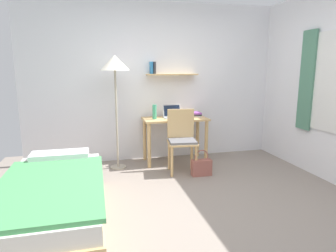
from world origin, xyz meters
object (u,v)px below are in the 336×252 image
Objects in this scene: laptop at (173,114)px; water_bottle at (154,112)px; desk_chair at (182,138)px; desk at (175,127)px; handbag at (201,167)px; bed at (53,202)px; book_stack at (196,114)px; standing_lamp at (115,68)px.

water_bottle reaches higher than laptop.
water_bottle reaches higher than desk_chair.
desk is 0.88m from handbag.
desk reaches higher than bed.
desk is 4.89× the size of book_stack.
book_stack is (0.41, 0.54, 0.26)m from desk_chair.
laptop reaches higher than desk_chair.
handbag is at bearing -51.81° from water_bottle.
handbag is (0.23, -0.78, -0.66)m from laptop.
desk is 3.40× the size of laptop.
water_bottle reaches higher than handbag.
desk_chair is 3.06× the size of laptop.
handbag is at bearing -73.41° from laptop.
desk is 0.43m from water_bottle.
standing_lamp is 7.42× the size of water_bottle.
book_stack is (2.07, 1.72, 0.53)m from bed.
laptop reaches higher than book_stack.
standing_lamp is at bearing 64.50° from bed.
water_bottle reaches higher than book_stack.
standing_lamp is at bearing 157.70° from desk_chair.
desk_chair reaches higher than desk.
laptop reaches higher than handbag.
water_bottle is 1.14m from handbag.
laptop is 1.44× the size of book_stack.
standing_lamp reaches higher than handbag.
bed is 2.45m from laptop.
desk_chair is at bearing 132.88° from handbag.
bed is 1.83× the size of desk.
laptop is at bearing 106.59° from handbag.
water_bottle is 0.74m from book_stack.
desk is at bearing 86.95° from desk_chair.
desk_chair is at bearing 35.34° from bed.
handbag is at bearing -74.37° from desk.
bed is 8.17× the size of water_bottle.
desk is 0.43m from book_stack.
standing_lamp reaches higher than book_stack.
handbag is (-0.18, -0.78, -0.64)m from book_stack.
standing_lamp is (-0.92, 0.38, 1.02)m from desk_chair.
desk is 1.34m from standing_lamp.
laptop is at bearing 45.83° from bed.
desk is at bearing 105.63° from handbag.
book_stack is at bearing 39.67° from bed.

